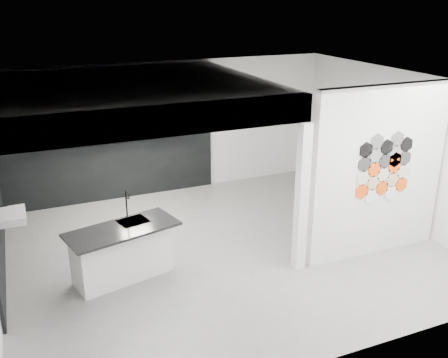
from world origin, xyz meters
TOP-DOWN VIEW (x-y plane):
  - floor at (0.00, 0.00)m, footprint 7.00×6.00m
  - partition_panel at (2.23, -1.00)m, footprint 2.45×0.15m
  - bay_clad_back at (-1.30, 2.97)m, footprint 4.40×0.04m
  - bulkhead at (-1.30, 1.00)m, footprint 4.40×4.00m
  - corner_column at (0.82, -1.00)m, footprint 0.16×0.16m
  - fascia_beam at (-1.30, -0.92)m, footprint 4.40×0.16m
  - wall_basin at (-3.24, 0.80)m, footprint 0.40×0.60m
  - display_shelf at (-1.20, 2.87)m, footprint 3.00×0.15m
  - kitchen_island at (-1.78, -0.23)m, footprint 1.75×1.08m
  - stockpot at (-2.55, 2.87)m, footprint 0.26×0.26m
  - kettle at (-0.22, 2.87)m, footprint 0.20×0.20m
  - glass_bowl at (0.15, 2.87)m, footprint 0.20×0.20m
  - glass_vase at (0.15, 2.87)m, footprint 0.11×0.11m
  - bottle_dark at (-1.70, 2.87)m, footprint 0.06×0.06m
  - utensil_cup at (-1.91, 2.87)m, footprint 0.10×0.10m
  - hex_tile_cluster at (2.26, -1.09)m, footprint 1.04×0.02m

SIDE VIEW (x-z plane):
  - floor at x=0.00m, z-range -0.01..0.00m
  - kitchen_island at x=-1.78m, z-range -0.21..1.10m
  - wall_basin at x=-3.24m, z-range 0.79..0.91m
  - bay_clad_back at x=-1.30m, z-range 0.00..2.35m
  - corner_column at x=0.82m, z-range 0.00..2.35m
  - display_shelf at x=-1.20m, z-range 1.28..1.32m
  - utensil_cup at x=-1.91m, z-range 1.32..1.42m
  - glass_bowl at x=0.15m, z-range 1.32..1.43m
  - kettle at x=-0.22m, z-range 1.32..1.45m
  - glass_vase at x=0.15m, z-range 1.32..1.46m
  - bottle_dark at x=-1.70m, z-range 1.32..1.46m
  - partition_panel at x=2.23m, z-range 0.00..2.80m
  - stockpot at x=-2.55m, z-range 1.32..1.49m
  - hex_tile_cluster at x=2.26m, z-range 0.92..2.09m
  - bulkhead at x=-1.30m, z-range 2.35..2.75m
  - fascia_beam at x=-1.30m, z-range 2.35..2.75m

